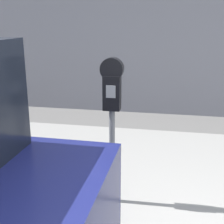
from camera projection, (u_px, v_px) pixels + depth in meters
The scene contains 2 objects.
sidewalk at pixel (147, 170), 4.07m from camera, with size 24.00×2.80×0.11m.
parking_meter at pixel (112, 102), 2.98m from camera, with size 0.22×0.13×1.50m.
Camera 1 is at (0.24, -1.49, 1.95)m, focal length 50.00 mm.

